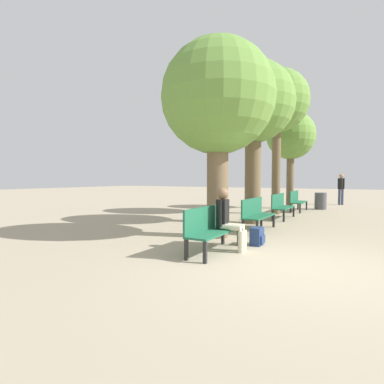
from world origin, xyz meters
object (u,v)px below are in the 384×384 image
object	(u,v)px
bench_row_3	(297,200)
backpack	(257,236)
tree_row_0	(218,100)
tree_row_1	(253,105)
tree_row_2	(277,103)
bench_row_0	(211,226)
bench_row_2	(281,205)
tree_row_3	(291,136)
person_seated	(228,217)
trash_bin	(321,201)
pedestrian_near	(341,187)
bench_row_1	(256,212)

from	to	relation	value
bench_row_3	backpack	size ratio (longest dim) A/B	4.27
bench_row_3	tree_row_0	size ratio (longest dim) A/B	0.34
tree_row_1	tree_row_2	xyz separation A→B (m)	(0.00, 2.90, 0.70)
bench_row_0	bench_row_2	bearing A→B (deg)	90.00
tree_row_3	person_seated	size ratio (longest dim) A/B	3.69
tree_row_1	person_seated	xyz separation A→B (m)	(0.78, -3.81, -3.15)
tree_row_2	trash_bin	distance (m)	5.24
pedestrian_near	tree_row_0	bearing A→B (deg)	-99.70
tree_row_3	pedestrian_near	bearing A→B (deg)	60.25
bench_row_2	tree_row_0	distance (m)	5.14
backpack	pedestrian_near	distance (m)	12.13
trash_bin	person_seated	bearing A→B (deg)	-93.40
bench_row_3	trash_bin	world-z (taller)	bench_row_3
bench_row_2	backpack	size ratio (longest dim) A/B	4.27
tree_row_3	tree_row_1	bearing A→B (deg)	-90.00
tree_row_0	backpack	distance (m)	3.42
bench_row_2	pedestrian_near	xyz separation A→B (m)	(1.45, 7.45, 0.47)
tree_row_0	pedestrian_near	bearing A→B (deg)	80.30
pedestrian_near	trash_bin	distance (m)	3.30
tree_row_2	backpack	xyz separation A→B (m)	(1.16, -5.97, -4.33)
tree_row_0	person_seated	xyz separation A→B (m)	(0.78, -1.15, -2.72)
bench_row_1	bench_row_2	size ratio (longest dim) A/B	1.00
bench_row_1	tree_row_2	bearing A→B (deg)	97.38
bench_row_3	person_seated	world-z (taller)	person_seated
tree_row_2	trash_bin	xyz separation A→B (m)	(1.35, 2.92, -4.13)
bench_row_2	tree_row_1	xyz separation A→B (m)	(-0.54, -1.56, 3.31)
bench_row_3	person_seated	bearing A→B (deg)	-88.36
backpack	trash_bin	xyz separation A→B (m)	(0.19, 8.89, 0.20)
bench_row_3	tree_row_1	size ratio (longest dim) A/B	0.32
bench_row_1	trash_bin	xyz separation A→B (m)	(0.81, 7.10, -0.11)
tree_row_1	person_seated	distance (m)	5.01
person_seated	trash_bin	world-z (taller)	person_seated
trash_bin	backpack	bearing A→B (deg)	-91.23
person_seated	trash_bin	distance (m)	9.65
trash_bin	bench_row_1	bearing A→B (deg)	-96.49
tree_row_1	bench_row_1	bearing A→B (deg)	-67.09
bench_row_1	pedestrian_near	bearing A→B (deg)	81.95
tree_row_1	trash_bin	world-z (taller)	tree_row_1
tree_row_0	backpack	bearing A→B (deg)	-19.30
person_seated	backpack	xyz separation A→B (m)	(0.38, 0.74, -0.48)
tree_row_2	bench_row_0	bearing A→B (deg)	-85.59
bench_row_0	tree_row_3	size ratio (longest dim) A/B	0.35
pedestrian_near	tree_row_1	bearing A→B (deg)	-102.49
backpack	tree_row_2	bearing A→B (deg)	100.97
bench_row_2	tree_row_3	xyz separation A→B (m)	(-0.54, 3.96, 2.97)
tree_row_3	person_seated	world-z (taller)	tree_row_3
bench_row_3	backpack	distance (m)	7.50
tree_row_2	backpack	bearing A→B (deg)	-79.03
bench_row_2	tree_row_2	world-z (taller)	tree_row_2
bench_row_3	tree_row_2	distance (m)	4.32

